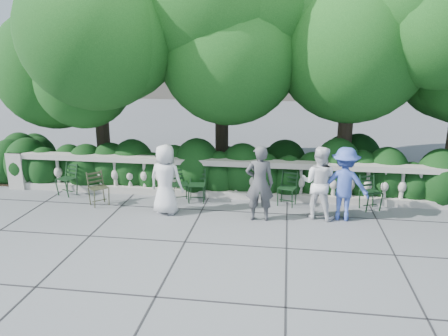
# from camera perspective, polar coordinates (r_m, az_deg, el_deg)

# --- Properties ---
(ground) EXTENTS (90.00, 90.00, 0.00)m
(ground) POSITION_cam_1_polar(r_m,az_deg,el_deg) (9.62, -0.86, -7.33)
(ground) COLOR #585A60
(ground) RESTS_ON ground
(balustrade) EXTENTS (12.00, 0.44, 1.00)m
(balustrade) POSITION_cam_1_polar(r_m,az_deg,el_deg) (11.14, 0.59, -1.46)
(balustrade) COLOR #9E998E
(balustrade) RESTS_ON ground
(shrub_hedge) EXTENTS (15.00, 2.60, 1.70)m
(shrub_hedge) POSITION_cam_1_polar(r_m,az_deg,el_deg) (12.42, 1.32, -2.01)
(shrub_hedge) COLOR black
(shrub_hedge) RESTS_ON ground
(tree_canopy) EXTENTS (15.04, 6.52, 6.78)m
(tree_canopy) POSITION_cam_1_polar(r_m,az_deg,el_deg) (11.98, 4.96, 16.52)
(tree_canopy) COLOR #3F3023
(tree_canopy) RESTS_ON ground
(chair_a) EXTENTS (0.58, 0.60, 0.84)m
(chair_a) POSITION_cam_1_polar(r_m,az_deg,el_deg) (12.08, -20.21, -3.51)
(chair_a) COLOR black
(chair_a) RESTS_ON ground
(chair_b) EXTENTS (0.59, 0.61, 0.84)m
(chair_b) POSITION_cam_1_polar(r_m,az_deg,el_deg) (10.90, -5.58, -4.61)
(chair_b) COLOR black
(chair_b) RESTS_ON ground
(chair_d) EXTENTS (0.48, 0.51, 0.84)m
(chair_d) POSITION_cam_1_polar(r_m,az_deg,el_deg) (10.84, -3.62, -4.68)
(chair_d) COLOR black
(chair_d) RESTS_ON ground
(chair_e) EXTENTS (0.59, 0.61, 0.84)m
(chair_e) POSITION_cam_1_polar(r_m,az_deg,el_deg) (10.89, 18.85, -5.43)
(chair_e) COLOR black
(chair_e) RESTS_ON ground
(chair_f) EXTENTS (0.55, 0.58, 0.84)m
(chair_f) POSITION_cam_1_polar(r_m,az_deg,el_deg) (10.71, 7.94, -5.06)
(chair_f) COLOR black
(chair_f) RESTS_ON ground
(chair_weathered) EXTENTS (0.65, 0.65, 0.84)m
(chair_weathered) POSITION_cam_1_polar(r_m,az_deg,el_deg) (11.04, -15.64, -4.88)
(chair_weathered) COLOR black
(chair_weathered) RESTS_ON ground
(person_businessman) EXTENTS (0.88, 0.66, 1.63)m
(person_businessman) POSITION_cam_1_polar(r_m,az_deg,el_deg) (10.07, -7.62, -1.48)
(person_businessman) COLOR silver
(person_businessman) RESTS_ON ground
(person_woman_grey) EXTENTS (0.65, 0.45, 1.71)m
(person_woman_grey) POSITION_cam_1_polar(r_m,az_deg,el_deg) (9.61, 4.67, -1.99)
(person_woman_grey) COLOR #424448
(person_woman_grey) RESTS_ON ground
(person_casual_man) EXTENTS (0.95, 0.83, 1.65)m
(person_casual_man) POSITION_cam_1_polar(r_m,az_deg,el_deg) (9.94, 12.28, -1.88)
(person_casual_man) COLOR silver
(person_casual_man) RESTS_ON ground
(person_older_blue) EXTENTS (1.15, 0.77, 1.65)m
(person_older_blue) POSITION_cam_1_polar(r_m,az_deg,el_deg) (9.98, 15.44, -2.02)
(person_older_blue) COLOR #3951AB
(person_older_blue) RESTS_ON ground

